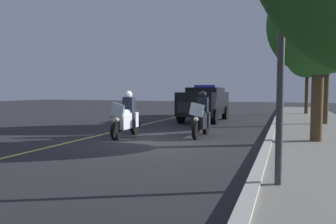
{
  "coord_description": "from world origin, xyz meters",
  "views": [
    {
      "loc": [
        9.98,
        4.27,
        1.72
      ],
      "look_at": [
        -1.46,
        0.0,
        0.9
      ],
      "focal_mm": 33.92,
      "sensor_mm": 36.0,
      "label": 1
    }
  ],
  "objects_px": {
    "tree_mid_block": "(320,23)",
    "tree_behind_suv": "(308,58)",
    "police_motorcycle_lead_left": "(126,118)",
    "tree_far_back": "(328,32)",
    "police_motorcycle_lead_right": "(201,118)",
    "police_suv": "(205,102)",
    "traffic_light": "(282,23)"
  },
  "relations": [
    {
      "from": "tree_mid_block",
      "to": "tree_behind_suv",
      "type": "height_order",
      "value": "tree_mid_block"
    },
    {
      "from": "police_motorcycle_lead_left",
      "to": "tree_behind_suv",
      "type": "xyz_separation_m",
      "value": [
        -14.04,
        6.87,
        3.34
      ]
    },
    {
      "from": "tree_mid_block",
      "to": "tree_far_back",
      "type": "height_order",
      "value": "tree_far_back"
    },
    {
      "from": "police_motorcycle_lead_left",
      "to": "police_motorcycle_lead_right",
      "type": "height_order",
      "value": "same"
    },
    {
      "from": "police_motorcycle_lead_left",
      "to": "tree_far_back",
      "type": "height_order",
      "value": "tree_far_back"
    },
    {
      "from": "police_motorcycle_lead_left",
      "to": "tree_mid_block",
      "type": "bearing_deg",
      "value": 96.85
    },
    {
      "from": "tree_mid_block",
      "to": "police_suv",
      "type": "bearing_deg",
      "value": -140.49
    },
    {
      "from": "police_suv",
      "to": "tree_behind_suv",
      "type": "xyz_separation_m",
      "value": [
        -6.86,
        5.69,
        2.97
      ]
    },
    {
      "from": "police_suv",
      "to": "tree_behind_suv",
      "type": "bearing_deg",
      "value": 140.33
    },
    {
      "from": "police_motorcycle_lead_right",
      "to": "tree_mid_block",
      "type": "xyz_separation_m",
      "value": [
        0.28,
        3.89,
        3.14
      ]
    },
    {
      "from": "tree_far_back",
      "to": "tree_mid_block",
      "type": "bearing_deg",
      "value": -8.19
    },
    {
      "from": "police_suv",
      "to": "tree_behind_suv",
      "type": "relative_size",
      "value": 0.92
    },
    {
      "from": "traffic_light",
      "to": "tree_behind_suv",
      "type": "distance_m",
      "value": 18.85
    },
    {
      "from": "police_motorcycle_lead_left",
      "to": "tree_far_back",
      "type": "bearing_deg",
      "value": 132.94
    },
    {
      "from": "tree_mid_block",
      "to": "tree_behind_suv",
      "type": "xyz_separation_m",
      "value": [
        -13.27,
        0.41,
        0.19
      ]
    },
    {
      "from": "police_motorcycle_lead_left",
      "to": "police_motorcycle_lead_right",
      "type": "bearing_deg",
      "value": 112.32
    },
    {
      "from": "police_motorcycle_lead_left",
      "to": "tree_mid_block",
      "type": "relative_size",
      "value": 0.39
    },
    {
      "from": "police_motorcycle_lead_left",
      "to": "police_suv",
      "type": "relative_size",
      "value": 0.44
    },
    {
      "from": "tree_mid_block",
      "to": "tree_far_back",
      "type": "xyz_separation_m",
      "value": [
        -6.05,
        0.87,
        0.72
      ]
    },
    {
      "from": "police_motorcycle_lead_left",
      "to": "traffic_light",
      "type": "relative_size",
      "value": 0.57
    },
    {
      "from": "police_suv",
      "to": "tree_mid_block",
      "type": "bearing_deg",
      "value": 39.51
    },
    {
      "from": "tree_mid_block",
      "to": "tree_behind_suv",
      "type": "relative_size",
      "value": 1.01
    },
    {
      "from": "police_motorcycle_lead_left",
      "to": "tree_mid_block",
      "type": "xyz_separation_m",
      "value": [
        -0.78,
        6.46,
        3.14
      ]
    },
    {
      "from": "tree_mid_block",
      "to": "police_motorcycle_lead_right",
      "type": "bearing_deg",
      "value": -94.14
    },
    {
      "from": "tree_behind_suv",
      "to": "traffic_light",
      "type": "bearing_deg",
      "value": -4.38
    },
    {
      "from": "police_motorcycle_lead_right",
      "to": "traffic_light",
      "type": "xyz_separation_m",
      "value": [
        5.78,
        2.86,
        2.16
      ]
    },
    {
      "from": "police_motorcycle_lead_left",
      "to": "traffic_light",
      "type": "bearing_deg",
      "value": 49.03
    },
    {
      "from": "traffic_light",
      "to": "tree_mid_block",
      "type": "relative_size",
      "value": 0.7
    },
    {
      "from": "traffic_light",
      "to": "tree_far_back",
      "type": "distance_m",
      "value": 11.83
    },
    {
      "from": "police_motorcycle_lead_left",
      "to": "tree_mid_block",
      "type": "distance_m",
      "value": 7.23
    },
    {
      "from": "police_motorcycle_lead_left",
      "to": "police_suv",
      "type": "xyz_separation_m",
      "value": [
        -7.18,
        1.18,
        0.37
      ]
    },
    {
      "from": "tree_mid_block",
      "to": "tree_far_back",
      "type": "relative_size",
      "value": 0.83
    }
  ]
}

